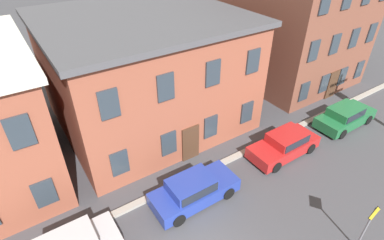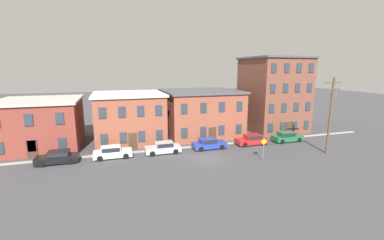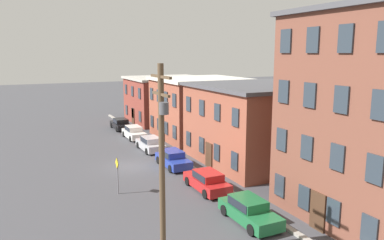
{
  "view_description": "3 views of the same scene",
  "coord_description": "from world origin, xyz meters",
  "px_view_note": "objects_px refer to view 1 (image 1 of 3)",
  "views": [
    {
      "loc": [
        -4.08,
        -5.2,
        11.77
      ],
      "look_at": [
        1.76,
        3.61,
        4.57
      ],
      "focal_mm": 28.0,
      "sensor_mm": 36.0,
      "label": 1
    },
    {
      "loc": [
        -10.29,
        -27.24,
        10.38
      ],
      "look_at": [
        -0.74,
        3.2,
        4.04
      ],
      "focal_mm": 24.0,
      "sensor_mm": 36.0,
      "label": 2
    },
    {
      "loc": [
        30.98,
        -8.92,
        9.85
      ],
      "look_at": [
        0.72,
        5.5,
        3.85
      ],
      "focal_mm": 35.0,
      "sensor_mm": 36.0,
      "label": 3
    }
  ],
  "objects_px": {
    "car_blue": "(193,189)",
    "car_green": "(345,116)",
    "car_red": "(285,143)",
    "caution_sign": "(370,221)"
  },
  "relations": [
    {
      "from": "car_blue",
      "to": "caution_sign",
      "type": "distance_m",
      "value": 7.54
    },
    {
      "from": "car_green",
      "to": "caution_sign",
      "type": "height_order",
      "value": "caution_sign"
    },
    {
      "from": "car_red",
      "to": "car_green",
      "type": "bearing_deg",
      "value": -1.82
    },
    {
      "from": "car_green",
      "to": "caution_sign",
      "type": "distance_m",
      "value": 9.74
    },
    {
      "from": "car_green",
      "to": "caution_sign",
      "type": "xyz_separation_m",
      "value": [
        -7.71,
        -5.87,
        1.02
      ]
    },
    {
      "from": "car_blue",
      "to": "car_red",
      "type": "height_order",
      "value": "same"
    },
    {
      "from": "car_blue",
      "to": "car_green",
      "type": "bearing_deg",
      "value": -0.83
    },
    {
      "from": "car_red",
      "to": "car_green",
      "type": "relative_size",
      "value": 1.0
    },
    {
      "from": "car_green",
      "to": "caution_sign",
      "type": "relative_size",
      "value": 1.64
    },
    {
      "from": "caution_sign",
      "to": "car_green",
      "type": "bearing_deg",
      "value": 37.29
    }
  ]
}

